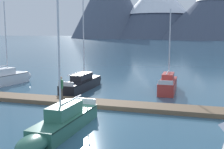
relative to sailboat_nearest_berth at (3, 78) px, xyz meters
The scene contains 9 objects.
ground_plane 15.18m from the sailboat_nearest_berth, 36.61° to the right, with size 700.00×700.00×0.00m, color #335B75.
mountain_central_massif 223.47m from the sailboat_nearest_berth, 93.48° to the left, with size 83.20×83.20×48.29m.
mountain_shoulder_ridge 204.53m from the sailboat_nearest_berth, 81.59° to the left, with size 80.61×80.61×39.16m.
dock 13.19m from the sailboat_nearest_berth, 22.51° to the right, with size 28.96×2.14×0.30m.
sailboat_nearest_berth is the anchor object (origin of this frame).
sailboat_mid_dock_port 8.43m from the sailboat_nearest_berth, ahead, with size 1.62×7.65×8.97m.
sailboat_mid_dock_starboard 16.04m from the sailboat_nearest_berth, 43.18° to the right, with size 1.70×6.92×8.55m.
sailboat_far_berth 16.15m from the sailboat_nearest_berth, ahead, with size 1.43×5.91×7.28m.
person_on_dock 10.16m from the sailboat_nearest_berth, 29.72° to the right, with size 0.45×0.44×1.69m.
Camera 1 is at (6.08, -15.02, 5.25)m, focal length 46.03 mm.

